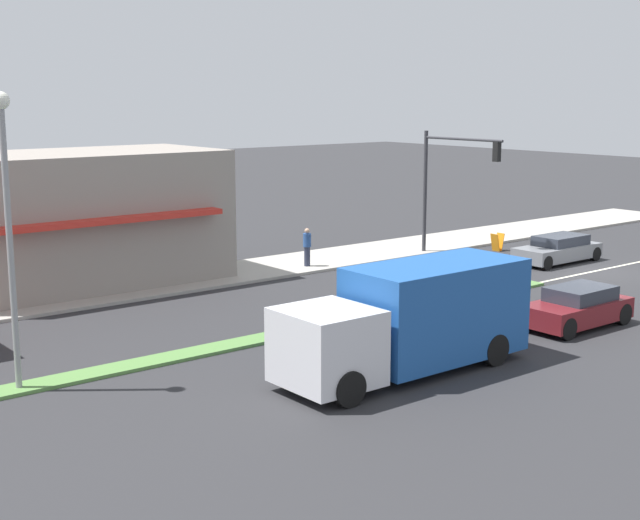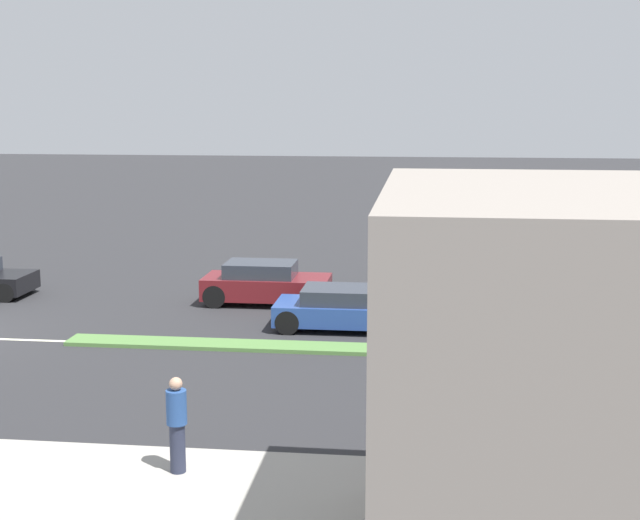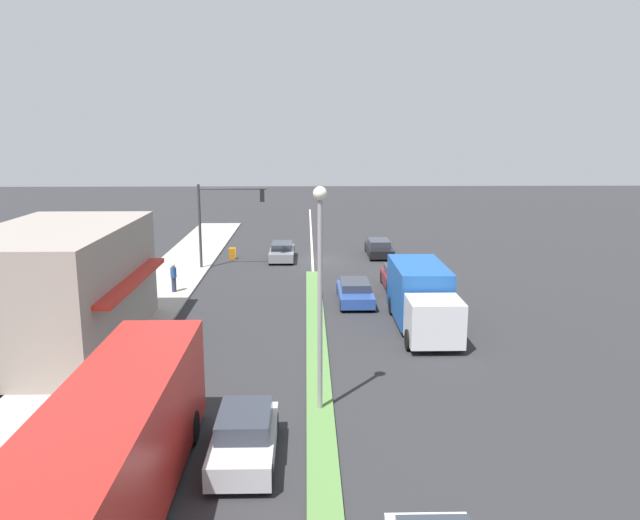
% 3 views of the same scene
% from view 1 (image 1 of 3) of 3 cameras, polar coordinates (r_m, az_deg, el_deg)
% --- Properties ---
extents(ground_plane, '(160.00, 160.00, 0.00)m').
position_cam_1_polar(ground_plane, '(26.84, -5.25, -5.46)').
color(ground_plane, '#2B2B2D').
extents(sidewalk_right, '(4.00, 73.00, 0.12)m').
position_cam_1_polar(sidewalk_right, '(34.28, -14.28, -2.09)').
color(sidewalk_right, '#A8A399').
rests_on(sidewalk_right, ground).
extents(lane_marking_center, '(0.16, 60.00, 0.01)m').
position_cam_1_polar(lane_marking_center, '(39.39, 17.17, -0.69)').
color(lane_marking_center, beige).
rests_on(lane_marking_center, ground).
extents(building_corner_store, '(6.41, 10.74, 5.08)m').
position_cam_1_polar(building_corner_store, '(35.80, -15.13, 2.64)').
color(building_corner_store, gray).
rests_on(building_corner_store, sidewalk_right).
extents(traffic_signal_main, '(4.59, 0.34, 5.60)m').
position_cam_1_polar(traffic_signal_main, '(40.63, 8.21, 5.57)').
color(traffic_signal_main, '#333338').
rests_on(traffic_signal_main, sidewalk_right).
extents(street_lamp, '(0.44, 0.44, 7.37)m').
position_cam_1_polar(street_lamp, '(23.00, -19.39, 3.42)').
color(street_lamp, gray).
rests_on(street_lamp, median_strip).
extents(pedestrian, '(0.34, 0.34, 1.63)m').
position_cam_1_polar(pedestrian, '(38.01, -0.83, 0.89)').
color(pedestrian, '#282D42').
rests_on(pedestrian, sidewalk_right).
extents(warning_aframe_sign, '(0.45, 0.53, 0.84)m').
position_cam_1_polar(warning_aframe_sign, '(43.24, 11.28, 1.13)').
color(warning_aframe_sign, orange).
rests_on(warning_aframe_sign, ground).
extents(delivery_truck, '(2.44, 7.50, 2.87)m').
position_cam_1_polar(delivery_truck, '(24.09, 5.92, -3.74)').
color(delivery_truck, silver).
rests_on(delivery_truck, ground).
extents(sedan_maroon, '(1.75, 3.88, 1.31)m').
position_cam_1_polar(sedan_maroon, '(29.81, 16.12, -2.94)').
color(sedan_maroon, maroon).
rests_on(sedan_maroon, ground).
extents(coupe_blue, '(1.81, 4.33, 1.16)m').
position_cam_1_polar(coupe_blue, '(29.32, 8.31, -2.99)').
color(coupe_blue, '#284793').
rests_on(coupe_blue, ground).
extents(suv_grey, '(1.75, 4.31, 1.22)m').
position_cam_1_polar(suv_grey, '(40.85, 14.99, 0.66)').
color(suv_grey, slate).
rests_on(suv_grey, ground).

